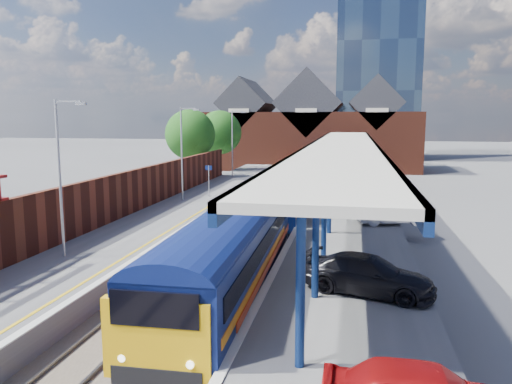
# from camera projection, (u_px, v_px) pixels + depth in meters

# --- Properties ---
(ground) EXTENTS (240.00, 240.00, 0.00)m
(ground) POSITION_uv_depth(u_px,v_px,m) (282.00, 199.00, 44.72)
(ground) COLOR #5B5B5E
(ground) RESTS_ON ground
(ballast_bed) EXTENTS (6.00, 76.00, 0.06)m
(ballast_bed) POSITION_uv_depth(u_px,v_px,m) (262.00, 221.00, 35.00)
(ballast_bed) COLOR #473D33
(ballast_bed) RESTS_ON ground
(rails) EXTENTS (4.51, 76.00, 0.14)m
(rails) POSITION_uv_depth(u_px,v_px,m) (262.00, 220.00, 34.99)
(rails) COLOR slate
(rails) RESTS_ON ground
(left_platform) EXTENTS (5.00, 76.00, 1.00)m
(left_platform) POSITION_uv_depth(u_px,v_px,m) (187.00, 212.00, 35.98)
(left_platform) COLOR #565659
(left_platform) RESTS_ON ground
(right_platform) EXTENTS (6.00, 76.00, 1.00)m
(right_platform) POSITION_uv_depth(u_px,v_px,m) (349.00, 218.00, 33.80)
(right_platform) COLOR #565659
(right_platform) RESTS_ON ground
(coping_left) EXTENTS (0.30, 76.00, 0.05)m
(coping_left) POSITION_uv_depth(u_px,v_px,m) (218.00, 206.00, 35.45)
(coping_left) COLOR silver
(coping_left) RESTS_ON left_platform
(coping_right) EXTENTS (0.30, 76.00, 0.05)m
(coping_right) POSITION_uv_depth(u_px,v_px,m) (307.00, 209.00, 34.26)
(coping_right) COLOR silver
(coping_right) RESTS_ON right_platform
(yellow_line) EXTENTS (0.14, 76.00, 0.01)m
(yellow_line) POSITION_uv_depth(u_px,v_px,m) (210.00, 206.00, 35.57)
(yellow_line) COLOR yellow
(yellow_line) RESTS_ON left_platform
(train) EXTENTS (3.14, 65.95, 3.45)m
(train) POSITION_uv_depth(u_px,v_px,m) (299.00, 176.00, 44.14)
(train) COLOR #0C1854
(train) RESTS_ON ground
(canopy) EXTENTS (4.50, 52.00, 4.48)m
(canopy) POSITION_uv_depth(u_px,v_px,m) (343.00, 146.00, 35.09)
(canopy) COLOR navy
(canopy) RESTS_ON right_platform
(lamp_post_b) EXTENTS (1.48, 0.18, 7.00)m
(lamp_post_b) POSITION_uv_depth(u_px,v_px,m) (62.00, 169.00, 21.89)
(lamp_post_b) COLOR #A5A8AA
(lamp_post_b) RESTS_ON left_platform
(lamp_post_c) EXTENTS (1.48, 0.18, 7.00)m
(lamp_post_c) POSITION_uv_depth(u_px,v_px,m) (183.00, 148.00, 37.42)
(lamp_post_c) COLOR #A5A8AA
(lamp_post_c) RESTS_ON left_platform
(lamp_post_d) EXTENTS (1.48, 0.18, 7.00)m
(lamp_post_d) POSITION_uv_depth(u_px,v_px,m) (233.00, 139.00, 52.95)
(lamp_post_d) COLOR #A5A8AA
(lamp_post_d) RESTS_ON left_platform
(platform_sign) EXTENTS (0.55, 0.08, 2.50)m
(platform_sign) POSITION_uv_depth(u_px,v_px,m) (209.00, 175.00, 39.44)
(platform_sign) COLOR #A5A8AA
(platform_sign) RESTS_ON left_platform
(brick_wall) EXTENTS (0.35, 50.00, 3.86)m
(brick_wall) POSITION_uv_depth(u_px,v_px,m) (110.00, 198.00, 29.91)
(brick_wall) COLOR #5B2518
(brick_wall) RESTS_ON left_platform
(station_building) EXTENTS (30.00, 12.12, 13.78)m
(station_building) POSITION_uv_depth(u_px,v_px,m) (310.00, 130.00, 71.10)
(station_building) COLOR #5B2518
(station_building) RESTS_ON ground
(glass_tower) EXTENTS (14.20, 14.20, 40.30)m
(glass_tower) POSITION_uv_depth(u_px,v_px,m) (378.00, 44.00, 88.40)
(glass_tower) COLOR #435774
(glass_tower) RESTS_ON ground
(tree_near) EXTENTS (5.20, 5.20, 8.10)m
(tree_near) POSITION_uv_depth(u_px,v_px,m) (191.00, 136.00, 51.62)
(tree_near) COLOR #382314
(tree_near) RESTS_ON ground
(tree_far) EXTENTS (5.20, 5.20, 8.10)m
(tree_far) POSITION_uv_depth(u_px,v_px,m) (221.00, 134.00, 59.20)
(tree_far) COLOR #382314
(tree_far) RESTS_ON ground
(parked_car_silver) EXTENTS (4.47, 2.59, 1.39)m
(parked_car_silver) POSITION_uv_depth(u_px,v_px,m) (392.00, 213.00, 29.24)
(parked_car_silver) COLOR silver
(parked_car_silver) RESTS_ON right_platform
(parked_car_dark) EXTENTS (5.01, 3.16, 1.35)m
(parked_car_dark) POSITION_uv_depth(u_px,v_px,m) (368.00, 275.00, 17.71)
(parked_car_dark) COLOR black
(parked_car_dark) RESTS_ON right_platform
(parked_car_blue) EXTENTS (4.57, 2.21, 1.25)m
(parked_car_blue) POSITION_uv_depth(u_px,v_px,m) (359.00, 202.00, 33.19)
(parked_car_blue) COLOR navy
(parked_car_blue) RESTS_ON right_platform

